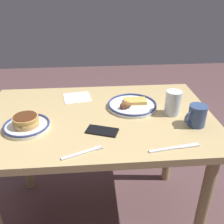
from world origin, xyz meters
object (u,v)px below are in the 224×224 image
(paper_napkin, at_px, (77,98))
(plate_center_pancakes, at_px, (26,124))
(plate_near_main, at_px, (132,105))
(cell_phone, at_px, (102,131))
(butter_knife, at_px, (174,148))
(fork_near, at_px, (83,153))
(drinking_glass, at_px, (173,104))
(coffee_mug, at_px, (197,115))

(paper_napkin, bearing_deg, plate_center_pancakes, 54.69)
(plate_near_main, xyz_separation_m, paper_napkin, (0.30, -0.15, -0.01))
(cell_phone, bearing_deg, plate_near_main, -106.77)
(cell_phone, relative_size, paper_napkin, 0.96)
(plate_near_main, height_order, butter_knife, plate_near_main)
(plate_center_pancakes, relative_size, fork_near, 1.27)
(drinking_glass, bearing_deg, paper_napkin, -25.23)
(fork_near, height_order, butter_knife, same)
(drinking_glass, height_order, cell_phone, drinking_glass)
(paper_napkin, bearing_deg, plate_near_main, 154.10)
(coffee_mug, bearing_deg, cell_phone, 2.64)
(plate_near_main, xyz_separation_m, butter_knife, (-0.12, 0.38, -0.01))
(drinking_glass, xyz_separation_m, fork_near, (0.46, 0.30, -0.05))
(butter_knife, bearing_deg, cell_phone, -27.71)
(coffee_mug, height_order, drinking_glass, drinking_glass)
(cell_phone, distance_m, fork_near, 0.18)
(fork_near, xyz_separation_m, butter_knife, (-0.38, -0.00, -0.00))
(paper_napkin, bearing_deg, butter_knife, 128.49)
(drinking_glass, height_order, paper_napkin, drinking_glass)
(coffee_mug, relative_size, fork_near, 0.68)
(plate_near_main, distance_m, plate_center_pancakes, 0.55)
(plate_center_pancakes, xyz_separation_m, paper_napkin, (-0.22, -0.31, -0.02))
(paper_napkin, bearing_deg, cell_phone, 108.81)
(coffee_mug, bearing_deg, drinking_glass, -56.70)
(plate_center_pancakes, relative_size, butter_knife, 0.97)
(plate_near_main, distance_m, coffee_mug, 0.35)
(drinking_glass, distance_m, paper_napkin, 0.55)
(plate_near_main, bearing_deg, drinking_glass, 155.80)
(cell_phone, bearing_deg, drinking_glass, -139.01)
(plate_near_main, bearing_deg, cell_phone, 53.32)
(fork_near, bearing_deg, plate_center_pancakes, -39.39)
(plate_near_main, distance_m, paper_napkin, 0.33)
(plate_near_main, relative_size, coffee_mug, 2.32)
(butter_knife, bearing_deg, drinking_glass, -104.26)
(plate_center_pancakes, height_order, butter_knife, plate_center_pancakes)
(plate_center_pancakes, distance_m, paper_napkin, 0.39)
(coffee_mug, relative_size, paper_napkin, 0.77)
(butter_knife, bearing_deg, fork_near, 0.20)
(plate_near_main, relative_size, drinking_glass, 2.12)
(plate_near_main, xyz_separation_m, fork_near, (0.26, 0.38, -0.01))
(paper_napkin, relative_size, butter_knife, 0.67)
(fork_near, distance_m, butter_knife, 0.38)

